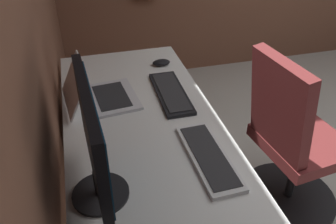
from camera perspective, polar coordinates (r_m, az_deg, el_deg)
name	(u,v)px	position (r m, az deg, el deg)	size (l,w,h in m)	color
wall_back	(5,26)	(1.12, -25.17, 12.61)	(4.56, 0.10, 2.60)	brown
desk	(156,172)	(1.43, -1.97, -9.79)	(2.07, 0.70, 0.73)	white
drawer_pedestal	(133,156)	(1.98, -5.78, -7.17)	(0.40, 0.51, 0.69)	white
monitor_primary	(93,140)	(1.11, -12.20, -4.59)	(0.50, 0.20, 0.43)	black
laptop_leftmost	(97,92)	(1.73, -11.57, 3.20)	(0.34, 0.37, 0.22)	silver
keyboard_main	(209,156)	(1.39, 6.69, -7.28)	(0.42, 0.15, 0.02)	silver
keyboard_spare	(171,93)	(1.77, 0.49, 3.18)	(0.42, 0.15, 0.02)	black
mouse_spare	(161,63)	(2.05, -1.12, 8.13)	(0.06, 0.10, 0.03)	black
office_chair	(291,147)	(1.97, 19.59, -5.38)	(0.56, 0.58, 0.97)	maroon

